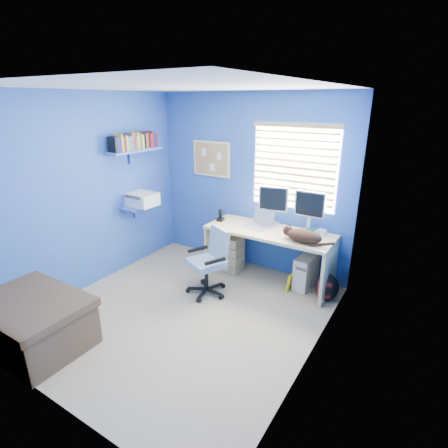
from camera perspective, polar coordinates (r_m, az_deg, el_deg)
The scene contains 23 objects.
floor at distance 4.30m, azimuth -6.49°, elevation -14.18°, with size 3.00×3.20×0.00m, color tan.
ceiling at distance 3.58m, azimuth -8.12°, elevation 21.31°, with size 3.00×3.20×0.00m, color white.
wall_back at distance 5.05m, azimuth 4.29°, elevation 6.60°, with size 3.00×0.01×2.50m, color #2463AC.
wall_front at distance 2.79m, azimuth -28.33°, elevation -6.83°, with size 3.00×0.01×2.50m, color #2463AC.
wall_left at distance 4.81m, azimuth -21.32°, elevation 4.65°, with size 0.01×3.20×2.50m, color #2463AC.
wall_right at distance 3.08m, azimuth 15.09°, elevation -2.65°, with size 0.01×3.20×2.50m, color #2463AC.
desk at distance 4.84m, azimuth 7.24°, elevation -5.15°, with size 1.71×0.65×0.74m, color beige.
laptop at distance 4.77m, azimuth 5.50°, elevation 0.77°, with size 0.33×0.26×0.22m, color silver.
monitor_left at distance 4.85m, azimuth 8.09°, elevation 2.97°, with size 0.40×0.12×0.54m, color silver.
monitor_right at distance 4.69m, azimuth 13.80°, elevation 2.02°, with size 0.40×0.12×0.54m, color silver.
phone at distance 5.00m, azimuth -0.58°, elevation 1.46°, with size 0.09×0.11×0.17m, color black.
mug at distance 4.58m, azimuth 13.97°, elevation -1.36°, with size 0.10×0.09×0.10m, color #1E6B5E.
cd_spindle at distance 4.65m, azimuth 15.62°, elevation -1.36°, with size 0.13×0.13×0.07m, color silver.
cat at distance 4.35m, azimuth 12.94°, elevation -1.97°, with size 0.44×0.23×0.16m, color black.
tower_pc at distance 4.82m, azimuth 13.25°, elevation -7.55°, with size 0.19×0.44×0.45m, color beige.
drawer_boxes at distance 5.12m, azimuth 0.96°, elevation -4.76°, with size 0.35×0.28×0.54m, color tan.
yellow_book at distance 4.74m, azimuth 10.72°, elevation -9.28°, with size 0.03×0.17×0.24m, color yellow.
backpack at distance 4.62m, azimuth 16.41°, elevation -9.77°, with size 0.30×0.23×0.35m, color black.
bed_corner at distance 4.14m, azimuth -28.63°, elevation -13.93°, with size 1.08×0.76×0.52m, color #473221.
office_chair at distance 4.53m, azimuth -2.41°, elevation -7.46°, with size 0.66×0.66×0.86m.
window_blinds at distance 4.70m, azimuth 11.31°, elevation 9.04°, with size 1.15×0.05×1.10m.
corkboard at distance 5.30m, azimuth -2.06°, elevation 10.57°, with size 0.64×0.02×0.52m.
wall_shelves at distance 5.14m, azimuth -13.92°, elevation 8.41°, with size 0.42×0.90×1.05m.
Camera 1 is at (2.28, -2.76, 2.38)m, focal length 28.00 mm.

